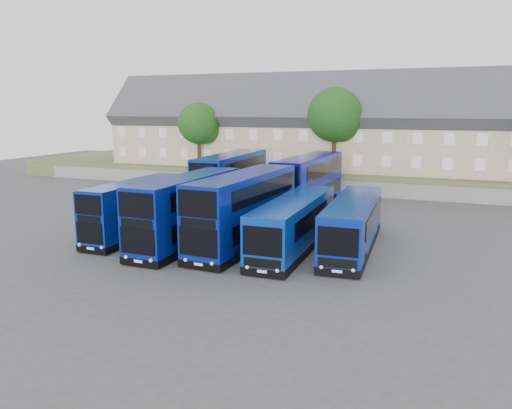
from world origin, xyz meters
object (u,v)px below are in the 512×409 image
object	(u,v)px
tree_west	(200,125)
tree_mid	(336,117)
dd_front_left	(136,210)
dd_front_mid	(187,211)
coach_east_a	(294,225)

from	to	relation	value
tree_west	tree_mid	xyz separation A→B (m)	(16.00, 0.50, 1.02)
dd_front_left	dd_front_mid	size ratio (longest dim) A/B	0.86
dd_front_mid	coach_east_a	world-z (taller)	dd_front_mid
dd_front_mid	tree_mid	bearing A→B (deg)	80.54
dd_front_left	tree_west	size ratio (longest dim) A/B	1.29
dd_front_mid	tree_mid	xyz separation A→B (m)	(4.48, 24.45, 5.84)
dd_front_mid	coach_east_a	xyz separation A→B (m)	(7.04, 1.25, -0.60)
dd_front_mid	tree_mid	distance (m)	25.54
dd_front_mid	tree_west	xyz separation A→B (m)	(-11.52, 23.95, 4.83)
coach_east_a	tree_mid	distance (m)	24.22
tree_west	dd_front_mid	bearing A→B (deg)	-64.32
dd_front_left	tree_mid	bearing A→B (deg)	70.00
dd_front_mid	tree_west	size ratio (longest dim) A/B	1.49
dd_front_mid	tree_west	bearing A→B (deg)	116.61
dd_front_mid	tree_west	world-z (taller)	tree_west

